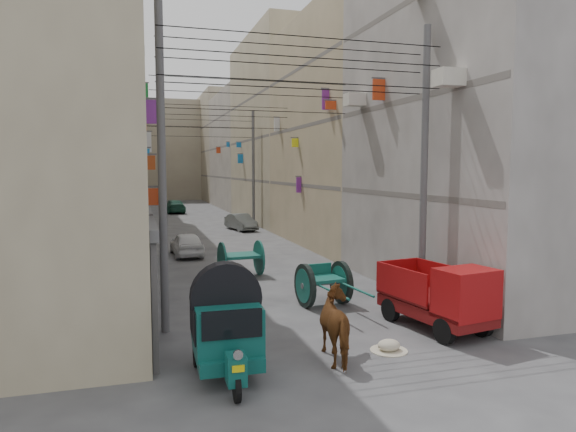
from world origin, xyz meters
name	(u,v)px	position (x,y,z in m)	size (l,w,h in m)	color
ground	(421,426)	(0.00, 0.00, 0.00)	(140.00, 140.00, 0.00)	#404143
building_row_left	(82,136)	(-8.00, 34.13, 6.46)	(8.00, 62.00, 14.00)	tan
building_row_right	(289,140)	(8.00, 34.13, 6.46)	(8.00, 62.00, 14.00)	#A7A19C
end_cap_building	(167,151)	(0.00, 66.00, 6.50)	(22.00, 10.00, 13.00)	tan
shutters_left	(147,247)	(-3.92, 10.38, 1.49)	(0.18, 14.40, 2.88)	#47474C
signboards	(215,180)	(-0.01, 21.66, 3.43)	(8.22, 40.52, 5.67)	blue
ac_units	(399,58)	(3.65, 7.67, 7.43)	(0.70, 6.55, 3.35)	beige
utility_poles	(230,170)	(0.00, 17.00, 4.00)	(7.40, 22.20, 8.00)	#565658
overhead_cables	(240,103)	(0.00, 14.40, 6.77)	(7.40, 22.52, 1.12)	black
auto_rickshaw	(226,325)	(-2.59, 2.89, 1.01)	(1.43, 2.44, 1.71)	black
tonga_cart	(323,283)	(1.04, 7.20, 0.67)	(1.46, 2.95, 1.29)	black
mini_truck	(444,300)	(3.02, 3.97, 0.82)	(1.85, 3.24, 1.72)	black
second_cart	(241,258)	(-0.50, 11.99, 0.71)	(1.61, 1.45, 1.34)	#135448
feed_sack	(389,345)	(1.10, 3.18, 0.13)	(0.52, 0.42, 0.26)	beige
horse	(341,325)	(-0.13, 3.00, 0.75)	(0.81, 1.78, 1.50)	brown
distant_car_white	(187,244)	(-2.01, 17.24, 0.55)	(1.31, 3.25, 1.11)	white
distant_car_grey	(241,222)	(2.38, 26.42, 0.54)	(1.14, 3.27, 1.08)	#565B58
distant_car_green	(175,206)	(-0.88, 41.36, 0.59)	(1.65, 4.07, 1.18)	#1B4F3C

